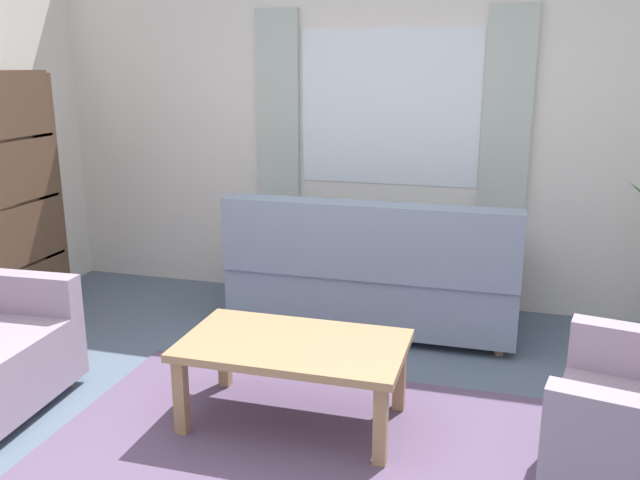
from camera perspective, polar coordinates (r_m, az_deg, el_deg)
The scene contains 7 objects.
ground_plane at distance 3.30m, azimuth -1.89°, elevation -17.49°, with size 6.24×6.24×0.00m, color slate.
wall_back at distance 5.01m, azimuth 5.95°, elevation 9.42°, with size 5.32×0.12×2.60m, color silver.
window_with_curtains at distance 4.92m, azimuth 5.83°, elevation 11.07°, with size 1.98×0.07×1.40m.
area_rug at distance 3.30m, azimuth -1.89°, elevation -17.40°, with size 2.38×1.65×0.01m, color #604C6B.
couch at distance 4.56m, azimuth 4.59°, elevation -3.07°, with size 1.90×0.82×0.92m.
coffee_table at distance 3.36m, azimuth -2.27°, elevation -9.52°, with size 1.10×0.64×0.44m.
bookshelf at distance 4.95m, azimuth -25.06°, elevation 1.97°, with size 0.30×0.94×1.72m.
Camera 1 is at (0.86, -2.66, 1.76)m, focal length 37.64 mm.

